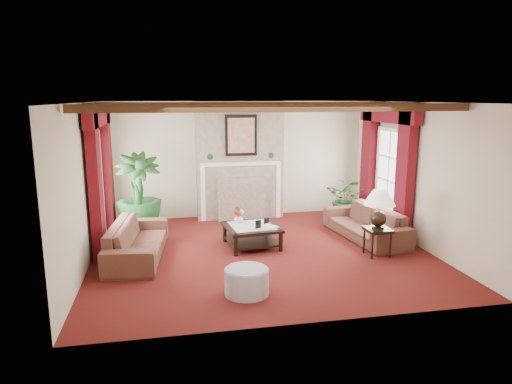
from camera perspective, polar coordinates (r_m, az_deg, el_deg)
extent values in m
plane|color=#430F0B|center=(8.45, 0.75, -7.50)|extent=(6.00, 6.00, 0.00)
plane|color=white|center=(7.98, 0.81, 11.13)|extent=(6.00, 6.00, 0.00)
cube|color=beige|center=(10.78, -2.22, 4.09)|extent=(6.00, 0.02, 2.70)
cube|color=beige|center=(8.05, -20.61, 0.72)|extent=(0.02, 5.50, 2.70)
cube|color=beige|center=(9.19, 19.42, 2.09)|extent=(0.02, 5.50, 2.70)
imported|color=#390F17|center=(8.31, -14.62, -5.14)|extent=(2.30, 1.08, 0.85)
imported|color=#390F17|center=(9.41, 13.53, -3.18)|extent=(2.28, 1.14, 0.83)
imported|color=black|center=(9.85, -14.39, -2.24)|extent=(1.65, 2.07, 0.93)
imported|color=black|center=(10.69, 11.27, -1.44)|extent=(1.89, 1.89, 0.77)
cylinder|color=#A7A2B8|center=(6.69, -1.19, -11.13)|extent=(0.64, 0.64, 0.37)
imported|color=silver|center=(8.82, -2.19, -3.34)|extent=(0.29, 0.29, 0.18)
imported|color=black|center=(8.44, 1.08, -3.55)|extent=(0.25, 0.22, 0.31)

